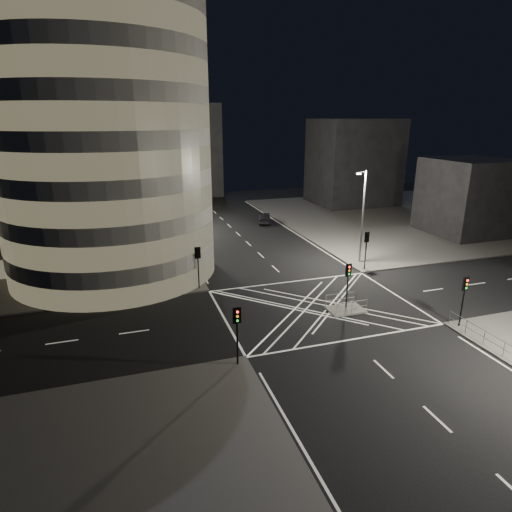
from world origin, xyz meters
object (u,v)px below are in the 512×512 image
object	(u,v)px
traffic_signal_fl	(198,260)
sedan	(264,218)
traffic_signal_island	(348,278)
traffic_signal_nr	(464,292)
street_lamp_left_near	(181,220)
traffic_signal_fr	(366,244)
central_island	(346,310)
street_lamp_left_far	(162,192)
traffic_signal_nl	(237,325)
street_lamp_right_far	(362,214)

from	to	relation	value
traffic_signal_fl	sedan	distance (m)	27.32
traffic_signal_fl	traffic_signal_island	size ratio (longest dim) A/B	1.00
traffic_signal_nr	street_lamp_left_near	xyz separation A→B (m)	(-18.24, 18.80, 2.63)
traffic_signal_fl	traffic_signal_fr	xyz separation A→B (m)	(17.60, 0.00, 0.00)
sedan	central_island	bearing A→B (deg)	98.44
traffic_signal_fl	street_lamp_left_far	size ratio (longest dim) A/B	0.40
traffic_signal_nl	street_lamp_left_near	xyz separation A→B (m)	(-0.64, 18.80, 2.63)
central_island	traffic_signal_nl	bearing A→B (deg)	-153.86
traffic_signal_nl	sedan	distance (m)	39.54
street_lamp_left_near	sedan	world-z (taller)	street_lamp_left_near
traffic_signal_fl	traffic_signal_fr	size ratio (longest dim) A/B	1.00
traffic_signal_fr	street_lamp_right_far	bearing A→B (deg)	73.89
street_lamp_right_far	sedan	bearing A→B (deg)	100.79
central_island	street_lamp_left_near	size ratio (longest dim) A/B	0.30
street_lamp_left_far	traffic_signal_fl	bearing A→B (deg)	-88.43
traffic_signal_nl	street_lamp_left_far	bearing A→B (deg)	90.99
central_island	street_lamp_right_far	distance (m)	13.98
traffic_signal_nr	street_lamp_left_far	world-z (taller)	street_lamp_left_far
traffic_signal_nr	street_lamp_left_near	bearing A→B (deg)	134.13
traffic_signal_fl	traffic_signal_nl	distance (m)	13.60
central_island	street_lamp_left_far	world-z (taller)	street_lamp_left_far
traffic_signal_nr	street_lamp_left_near	world-z (taller)	street_lamp_left_near
street_lamp_left_near	street_lamp_left_far	size ratio (longest dim) A/B	1.00
central_island	traffic_signal_fl	size ratio (longest dim) A/B	0.75
traffic_signal_nr	street_lamp_left_far	size ratio (longest dim) A/B	0.40
traffic_signal_island	sedan	bearing A→B (deg)	83.79
central_island	traffic_signal_nr	world-z (taller)	traffic_signal_nr
central_island	traffic_signal_fr	xyz separation A→B (m)	(6.80, 8.30, 2.84)
traffic_signal_island	traffic_signal_nl	bearing A→B (deg)	-153.86
traffic_signal_fl	traffic_signal_island	bearing A→B (deg)	-37.54
traffic_signal_nl	traffic_signal_fr	xyz separation A→B (m)	(17.60, 13.60, 0.00)
traffic_signal_nl	traffic_signal_island	size ratio (longest dim) A/B	1.00
traffic_signal_nl	traffic_signal_fr	bearing A→B (deg)	37.69
traffic_signal_nl	street_lamp_right_far	bearing A→B (deg)	40.91
traffic_signal_nl	traffic_signal_island	distance (m)	12.03
central_island	traffic_signal_fr	world-z (taller)	traffic_signal_fr
traffic_signal_nl	street_lamp_left_near	distance (m)	18.99
street_lamp_left_near	sedan	bearing A→B (deg)	50.50
central_island	street_lamp_left_far	xyz separation A→B (m)	(-11.44, 31.50, 5.47)
central_island	street_lamp_left_far	bearing A→B (deg)	109.95
sedan	street_lamp_right_far	bearing A→B (deg)	115.44
traffic_signal_fr	traffic_signal_island	world-z (taller)	same
traffic_signal_fl	street_lamp_right_far	distance (m)	18.55
traffic_signal_nl	traffic_signal_fr	world-z (taller)	same
traffic_signal_island	traffic_signal_fl	bearing A→B (deg)	142.46
street_lamp_left_far	sedan	distance (m)	15.61
traffic_signal_fl	traffic_signal_fr	bearing A→B (deg)	0.00
central_island	street_lamp_left_near	xyz separation A→B (m)	(-11.44, 13.50, 5.47)
traffic_signal_fl	traffic_signal_nr	bearing A→B (deg)	-37.69
traffic_signal_nl	traffic_signal_nr	distance (m)	17.60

